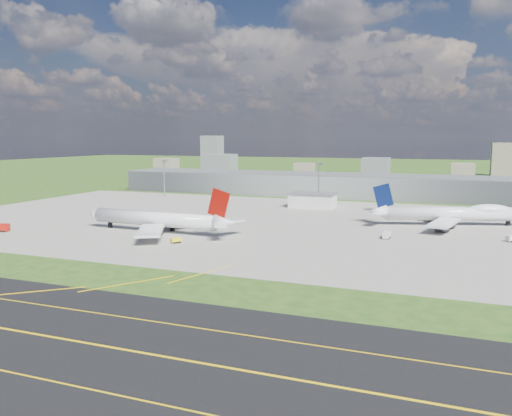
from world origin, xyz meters
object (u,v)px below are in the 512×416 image
(tug_yellow, at_px, (176,241))
(fire_truck, at_px, (0,228))
(airliner_red_twin, at_px, (160,220))
(airliner_blue_quad, at_px, (453,214))
(van_white_near, at_px, (387,235))

(tug_yellow, bearing_deg, fire_truck, 132.47)
(fire_truck, bearing_deg, tug_yellow, -8.63)
(airliner_red_twin, bearing_deg, fire_truck, 22.63)
(airliner_red_twin, distance_m, airliner_blue_quad, 136.14)
(fire_truck, distance_m, tug_yellow, 84.66)
(fire_truck, relative_size, tug_yellow, 1.83)
(airliner_red_twin, height_order, van_white_near, airliner_red_twin)
(airliner_red_twin, xyz_separation_m, airliner_blue_quad, (120.23, 63.88, 0.04))
(airliner_blue_quad, distance_m, tug_yellow, 130.69)
(airliner_blue_quad, xyz_separation_m, tug_yellow, (-102.19, -81.34, -4.51))
(fire_truck, distance_m, van_white_near, 166.73)
(van_white_near, bearing_deg, tug_yellow, 121.34)
(airliner_red_twin, distance_m, fire_truck, 70.55)
(airliner_blue_quad, bearing_deg, airliner_red_twin, -169.32)
(airliner_blue_quad, relative_size, tug_yellow, 16.25)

